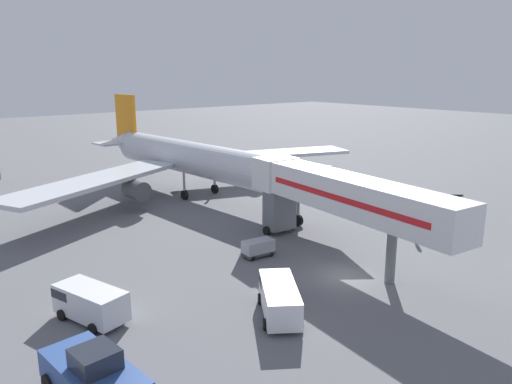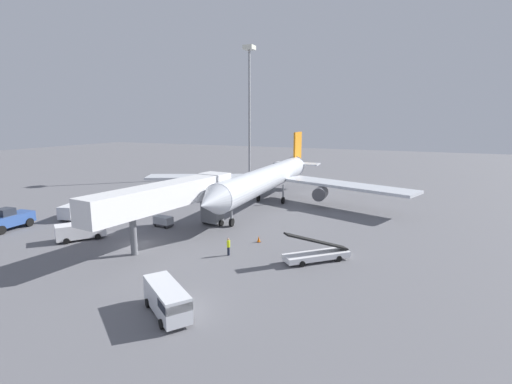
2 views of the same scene
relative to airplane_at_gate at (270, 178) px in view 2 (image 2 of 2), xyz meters
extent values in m
plane|color=slate|center=(-4.85, -26.14, -4.32)|extent=(300.00, 300.00, 0.00)
cylinder|color=silver|center=(0.10, -1.67, 0.09)|extent=(5.91, 34.95, 3.84)
cone|color=silver|center=(1.26, -21.09, 0.09)|extent=(4.00, 4.34, 3.76)
cone|color=silver|center=(-1.13, 18.88, 0.38)|extent=(4.03, 6.61, 3.65)
cube|color=orange|center=(-1.04, 17.29, 3.93)|extent=(0.66, 5.05, 6.15)
cube|color=silver|center=(1.29, 16.97, 0.57)|extent=(4.82, 3.93, 0.24)
cube|color=silver|center=(-3.31, 16.69, 0.57)|extent=(4.82, 3.93, 0.24)
cube|color=silver|center=(12.17, 2.31, -0.77)|extent=(22.71, 11.86, 0.44)
cube|color=silver|center=(-12.36, 0.84, -0.77)|extent=(22.27, 14.11, 0.44)
cylinder|color=#4C4C51|center=(8.48, 0.60, -2.10)|extent=(2.27, 2.86, 2.11)
cylinder|color=#4C4C51|center=(-8.49, -0.42, -2.10)|extent=(2.27, 2.86, 2.11)
cylinder|color=gray|center=(0.91, -15.21, -2.41)|extent=(0.28, 0.28, 2.71)
cylinder|color=black|center=(0.91, -15.21, -3.77)|extent=(0.42, 1.12, 1.10)
cylinder|color=gray|center=(2.18, 0.54, -2.41)|extent=(0.28, 0.28, 2.71)
cylinder|color=black|center=(2.18, 0.54, -3.77)|extent=(0.42, 1.12, 1.10)
cylinder|color=gray|center=(-2.23, 0.28, -2.41)|extent=(0.28, 0.28, 2.71)
cylinder|color=black|center=(-2.23, 0.28, -3.77)|extent=(0.42, 1.12, 1.10)
cube|color=silver|center=(-2.85, -24.96, 1.14)|extent=(5.09, 19.18, 2.70)
cube|color=red|center=(-4.36, -24.79, 1.14)|extent=(1.81, 15.83, 0.44)
cube|color=silver|center=(-1.73, -14.94, 1.14)|extent=(3.74, 3.17, 2.84)
cube|color=#232833|center=(-1.58, -13.65, 1.39)|extent=(3.31, 0.60, 0.90)
cube|color=slate|center=(-1.79, -15.54, -2.06)|extent=(2.73, 2.07, 3.71)
cylinder|color=black|center=(-3.21, -15.38, -3.92)|extent=(0.39, 0.83, 0.80)
cylinder|color=black|center=(-0.38, -15.70, -3.92)|extent=(0.39, 0.83, 0.80)
cylinder|color=slate|center=(-3.27, -28.73, -2.26)|extent=(0.70, 0.70, 4.11)
cube|color=#2D4C8E|center=(-24.32, -28.30, -3.09)|extent=(3.07, 6.12, 1.35)
cube|color=#232833|center=(-24.29, -28.60, -1.97)|extent=(1.93, 1.95, 0.90)
cylinder|color=black|center=(-22.94, -30.11, -3.77)|extent=(0.50, 1.13, 1.10)
cylinder|color=black|center=(-23.29, -26.28, -3.77)|extent=(0.50, 1.13, 1.10)
cylinder|color=black|center=(-25.69, -26.50, -3.77)|extent=(0.50, 1.13, 1.10)
cube|color=white|center=(14.45, -22.67, -3.74)|extent=(6.09, 6.06, 0.55)
cube|color=black|center=(14.45, -22.67, -2.28)|extent=(5.53, 5.50, 2.34)
cylinder|color=black|center=(13.64, -24.72, -4.02)|extent=(0.58, 0.58, 0.60)
cylinder|color=black|center=(12.39, -23.46, -4.02)|extent=(0.58, 0.58, 0.60)
cylinder|color=black|center=(16.51, -21.87, -4.02)|extent=(0.58, 0.58, 0.60)
cylinder|color=black|center=(15.26, -20.61, -4.02)|extent=(0.58, 0.58, 0.60)
cube|color=silver|center=(7.54, -37.29, -3.09)|extent=(5.62, 4.66, 1.88)
cube|color=#1E232D|center=(9.09, -38.36, -2.68)|extent=(2.53, 2.55, 0.60)
cylinder|color=black|center=(9.46, -37.53, -3.98)|extent=(0.75, 0.66, 0.68)
cylinder|color=black|center=(8.45, -39.00, -3.98)|extent=(0.75, 0.66, 0.68)
cylinder|color=black|center=(6.62, -35.59, -3.98)|extent=(0.75, 0.66, 0.68)
cylinder|color=black|center=(5.62, -37.05, -3.98)|extent=(0.75, 0.66, 0.68)
cube|color=white|center=(-12.48, -27.41, -3.20)|extent=(4.67, 5.52, 1.66)
cube|color=#1E232D|center=(-11.46, -25.92, -2.83)|extent=(2.64, 2.56, 0.53)
cylinder|color=black|center=(-12.34, -25.51, -3.98)|extent=(0.68, 0.76, 0.68)
cylinder|color=black|center=(-10.75, -26.60, -3.98)|extent=(0.68, 0.76, 0.68)
cylinder|color=black|center=(-14.21, -28.23, -3.98)|extent=(0.68, 0.76, 0.68)
cylinder|color=black|center=(-12.62, -29.32, -3.98)|extent=(0.68, 0.76, 0.68)
cube|color=silver|center=(-21.51, -20.76, -3.15)|extent=(3.24, 5.07, 1.75)
cube|color=#1E232D|center=(-21.94, -19.22, -2.77)|extent=(2.39, 2.01, 0.56)
cylinder|color=black|center=(-22.84, -19.63, -3.98)|extent=(0.54, 0.75, 0.68)
cylinder|color=black|center=(-20.97, -19.09, -3.98)|extent=(0.54, 0.75, 0.68)
cylinder|color=black|center=(-22.04, -22.43, -3.98)|extent=(0.54, 0.75, 0.68)
cylinder|color=black|center=(-20.17, -21.89, -3.98)|extent=(0.54, 0.75, 0.68)
cube|color=#38383D|center=(-7.19, -19.02, -4.03)|extent=(2.61, 1.55, 0.22)
cube|color=#999EA5|center=(-7.19, -19.02, -3.44)|extent=(2.61, 1.55, 0.96)
cylinder|color=black|center=(-6.26, -18.53, -4.14)|extent=(0.37, 0.16, 0.36)
cylinder|color=black|center=(-6.39, -19.70, -4.14)|extent=(0.37, 0.16, 0.36)
cylinder|color=black|center=(-7.99, -18.34, -4.14)|extent=(0.37, 0.16, 0.36)
cylinder|color=black|center=(-8.12, -19.51, -4.14)|extent=(0.37, 0.16, 0.36)
cylinder|color=#1E2333|center=(5.75, -24.85, -3.88)|extent=(0.36, 0.36, 0.88)
cylinder|color=#D8EA19|center=(5.75, -24.85, -3.08)|extent=(0.47, 0.47, 0.70)
sphere|color=tan|center=(5.75, -24.85, -2.60)|extent=(0.24, 0.24, 0.24)
cube|color=black|center=(6.82, -19.65, -4.31)|extent=(0.46, 0.46, 0.03)
cone|color=orange|center=(6.82, -19.65, -3.95)|extent=(0.39, 0.39, 0.68)
cylinder|color=#93969B|center=(-16.13, 25.78, 10.55)|extent=(0.56, 0.56, 29.74)
cube|color=silver|center=(-16.13, 25.78, 25.93)|extent=(2.40, 2.40, 1.00)
camera|label=1|loc=(-31.04, -47.77, 10.13)|focal=34.82mm
camera|label=2|loc=(23.86, -57.46, 9.47)|focal=26.54mm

